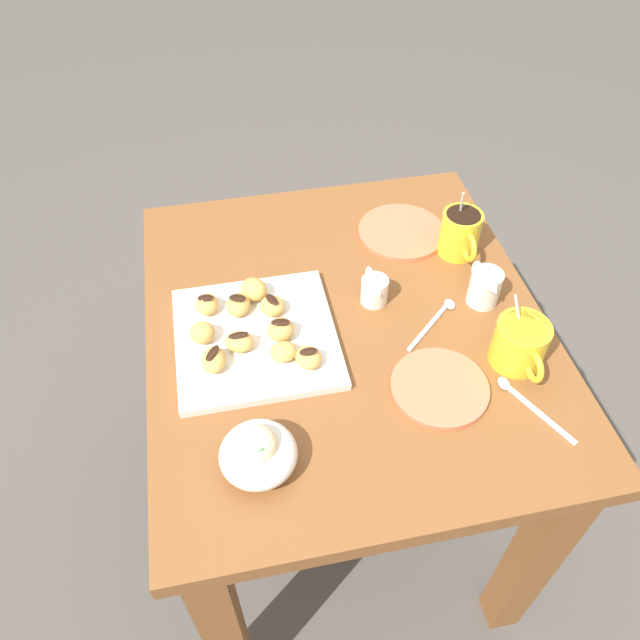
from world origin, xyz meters
TOP-DOWN VIEW (x-y plane):
  - ground_plane at (0.00, 0.00)m, footprint 8.00×8.00m
  - dining_table at (0.00, 0.00)m, footprint 0.85×0.74m
  - pastry_plate_square at (0.01, -0.17)m, footprint 0.29×0.29m
  - coffee_mug_yellow_left at (-0.15, 0.27)m, footprint 0.12×0.08m
  - coffee_mug_yellow_right at (0.15, 0.27)m, footprint 0.13×0.09m
  - cream_pitcher_white at (0.00, 0.27)m, footprint 0.10×0.06m
  - ice_cream_bowl at (0.27, -0.20)m, footprint 0.12×0.12m
  - chocolate_sauce_pitcher at (-0.04, 0.06)m, footprint 0.09×0.05m
  - saucer_coral_left at (-0.23, 0.18)m, footprint 0.19×0.19m
  - saucer_coral_right at (0.19, 0.12)m, footprint 0.17×0.17m
  - loose_spoon_near_saucer at (0.03, 0.17)m, footprint 0.12×0.12m
  - loose_spoon_by_plate at (0.24, 0.25)m, footprint 0.15×0.08m
  - beignet_0 at (0.04, -0.20)m, footprint 0.06×0.06m
  - chocolate_drizzle_0 at (0.04, -0.20)m, footprint 0.02×0.04m
  - beignet_1 at (-0.08, -0.16)m, footprint 0.07×0.07m
  - beignet_2 at (0.01, -0.27)m, footprint 0.06×0.06m
  - beignet_3 at (-0.05, -0.20)m, footprint 0.07×0.06m
  - chocolate_drizzle_3 at (-0.05, -0.20)m, footprint 0.03×0.04m
  - beignet_4 at (-0.06, -0.25)m, footprint 0.05×0.04m
  - chocolate_drizzle_4 at (-0.06, -0.25)m, footprint 0.02×0.03m
  - beignet_5 at (0.10, -0.09)m, footprint 0.06×0.06m
  - chocolate_drizzle_5 at (0.10, -0.09)m, footprint 0.02×0.03m
  - beignet_6 at (0.08, -0.13)m, footprint 0.04×0.05m
  - beignet_7 at (0.03, -0.13)m, footprint 0.06×0.06m
  - chocolate_drizzle_7 at (0.03, -0.13)m, footprint 0.02×0.04m
  - beignet_8 at (-0.04, -0.13)m, footprint 0.07×0.07m
  - chocolate_drizzle_8 at (-0.04, -0.13)m, footprint 0.04×0.03m
  - beignet_9 at (0.07, -0.25)m, footprint 0.06×0.05m
  - chocolate_drizzle_9 at (0.07, -0.25)m, footprint 0.04×0.03m

SIDE VIEW (x-z plane):
  - ground_plane at x=0.00m, z-range 0.00..0.00m
  - dining_table at x=0.00m, z-range 0.21..0.92m
  - loose_spoon_near_saucer at x=0.03m, z-range 0.71..0.72m
  - loose_spoon_by_plate at x=0.24m, z-range 0.71..0.72m
  - saucer_coral_left at x=-0.23m, z-range 0.71..0.72m
  - saucer_coral_right at x=0.19m, z-range 0.71..0.72m
  - pastry_plate_square at x=0.01m, z-range 0.71..0.73m
  - chocolate_sauce_pitcher at x=-0.04m, z-range 0.71..0.77m
  - beignet_5 at x=0.10m, z-range 0.73..0.76m
  - beignet_8 at x=-0.04m, z-range 0.73..0.76m
  - beignet_4 at x=-0.06m, z-range 0.73..0.76m
  - beignet_3 at x=-0.05m, z-range 0.73..0.76m
  - beignet_6 at x=0.08m, z-range 0.73..0.76m
  - beignet_0 at x=0.04m, z-range 0.73..0.76m
  - beignet_9 at x=0.07m, z-range 0.73..0.76m
  - beignet_7 at x=0.03m, z-range 0.73..0.76m
  - beignet_2 at x=0.01m, z-range 0.73..0.76m
  - beignet_1 at x=-0.08m, z-range 0.73..0.77m
  - ice_cream_bowl at x=0.27m, z-range 0.70..0.79m
  - cream_pitcher_white at x=0.00m, z-range 0.71..0.79m
  - coffee_mug_yellow_right at x=0.15m, z-range 0.69..0.82m
  - chocolate_drizzle_5 at x=0.10m, z-range 0.76..0.76m
  - chocolate_drizzle_8 at x=-0.04m, z-range 0.76..0.76m
  - chocolate_drizzle_4 at x=-0.06m, z-range 0.76..0.76m
  - chocolate_drizzle_3 at x=-0.05m, z-range 0.76..0.76m
  - chocolate_drizzle_0 at x=0.04m, z-range 0.76..0.76m
  - chocolate_drizzle_9 at x=0.07m, z-range 0.76..0.76m
  - coffee_mug_yellow_left at x=-0.15m, z-range 0.69..0.84m
  - chocolate_drizzle_7 at x=0.03m, z-range 0.76..0.77m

